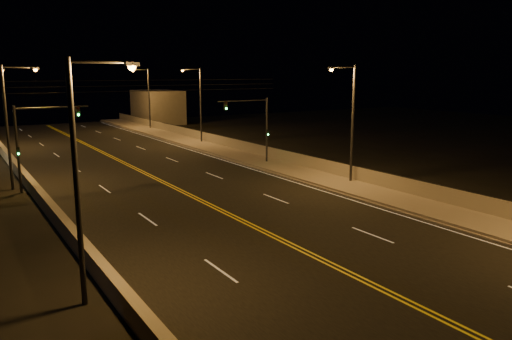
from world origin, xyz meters
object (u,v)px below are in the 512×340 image
streetlight_5 (11,118)px  traffic_signal_left (32,137)px  traffic_signal_right (258,123)px  streetlight_1 (350,117)px  streetlight_2 (198,100)px  streetlight_4 (84,166)px  streetlight_3 (147,95)px

streetlight_5 → traffic_signal_left: 2.22m
streetlight_5 → traffic_signal_right: 20.01m
streetlight_1 → streetlight_2: size_ratio=1.00×
streetlight_4 → traffic_signal_right: bearing=45.3°
streetlight_2 → traffic_signal_left: size_ratio=1.45×
streetlight_5 → streetlight_4: bearing=-90.0°
streetlight_2 → streetlight_5: size_ratio=1.00×
streetlight_5 → traffic_signal_right: streetlight_5 is taller
streetlight_1 → traffic_signal_left: streetlight_1 is taller
streetlight_1 → traffic_signal_left: bearing=152.9°
streetlight_4 → streetlight_5: (0.00, 21.56, 0.00)m
traffic_signal_right → streetlight_1: bearing=-81.7°
streetlight_1 → streetlight_5: size_ratio=1.00×
streetlight_2 → streetlight_3: same height
streetlight_3 → streetlight_4: size_ratio=1.00×
streetlight_3 → streetlight_5: bearing=-124.4°
traffic_signal_right → streetlight_5: bearing=175.9°
streetlight_3 → streetlight_4: 57.03m
streetlight_3 → traffic_signal_right: bearing=-92.6°
streetlight_2 → streetlight_3: (0.00, 17.32, 0.00)m
traffic_signal_right → streetlight_3: bearing=87.4°
traffic_signal_right → traffic_signal_left: same height
streetlight_4 → streetlight_5: 21.56m
streetlight_2 → streetlight_4: bearing=-121.1°
streetlight_1 → streetlight_4: same height
streetlight_2 → streetlight_4: 41.49m
streetlight_2 → traffic_signal_left: (-20.32, -15.41, -1.28)m
streetlight_5 → traffic_signal_left: bearing=-52.3°
streetlight_4 → streetlight_1: bearing=24.4°
traffic_signal_left → streetlight_2: bearing=37.2°
streetlight_2 → streetlight_3: 17.32m
streetlight_4 → traffic_signal_right: size_ratio=1.45×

